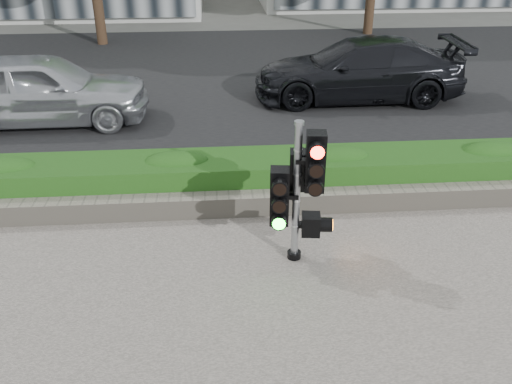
{
  "coord_description": "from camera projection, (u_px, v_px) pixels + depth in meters",
  "views": [
    {
      "loc": [
        -0.54,
        -5.67,
        4.41
      ],
      "look_at": [
        -0.04,
        0.6,
        1.09
      ],
      "focal_mm": 38.0,
      "sensor_mm": 36.0,
      "label": 1
    }
  ],
  "objects": [
    {
      "name": "stone_wall",
      "position": [
        252.0,
        203.0,
        8.67
      ],
      "size": [
        12.0,
        0.32,
        0.34
      ],
      "primitive_type": "cube",
      "color": "gray",
      "rests_on": "sidewalk"
    },
    {
      "name": "road",
      "position": [
        232.0,
        76.0,
        15.9
      ],
      "size": [
        60.0,
        13.0,
        0.02
      ],
      "primitive_type": "cube",
      "color": "black",
      "rests_on": "ground"
    },
    {
      "name": "car_silver",
      "position": [
        42.0,
        89.0,
        12.07
      ],
      "size": [
        4.67,
        1.94,
        1.58
      ],
      "primitive_type": "imported",
      "rotation": [
        0.0,
        0.0,
        1.59
      ],
      "color": "silver",
      "rests_on": "road"
    },
    {
      "name": "ground",
      "position": [
        263.0,
        287.0,
        7.09
      ],
      "size": [
        120.0,
        120.0,
        0.0
      ],
      "primitive_type": "plane",
      "color": "#51514C",
      "rests_on": "ground"
    },
    {
      "name": "curb",
      "position": [
        247.0,
        177.0,
        9.84
      ],
      "size": [
        60.0,
        0.25,
        0.12
      ],
      "primitive_type": "cube",
      "color": "gray",
      "rests_on": "ground"
    },
    {
      "name": "hedge",
      "position": [
        249.0,
        176.0,
        9.17
      ],
      "size": [
        12.0,
        1.0,
        0.68
      ],
      "primitive_type": "cube",
      "color": "#367D26",
      "rests_on": "sidewalk"
    },
    {
      "name": "car_dark",
      "position": [
        358.0,
        69.0,
        13.64
      ],
      "size": [
        5.28,
        2.27,
        1.51
      ],
      "primitive_type": "imported",
      "rotation": [
        0.0,
        0.0,
        -1.6
      ],
      "color": "black",
      "rests_on": "road"
    },
    {
      "name": "traffic_signal",
      "position": [
        299.0,
        186.0,
        7.13
      ],
      "size": [
        0.72,
        0.56,
        2.04
      ],
      "rotation": [
        0.0,
        0.0,
        -0.13
      ],
      "color": "black",
      "rests_on": "sidewalk"
    }
  ]
}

